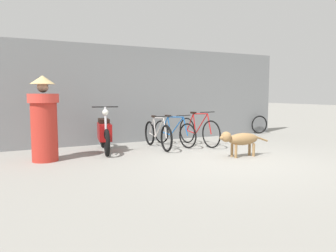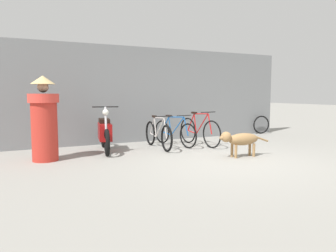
{
  "view_description": "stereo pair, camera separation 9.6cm",
  "coord_description": "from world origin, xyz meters",
  "px_view_note": "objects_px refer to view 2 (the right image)",
  "views": [
    {
      "loc": [
        -4.12,
        -5.19,
        1.38
      ],
      "look_at": [
        -0.8,
        1.18,
        0.65
      ],
      "focal_mm": 35.0,
      "sensor_mm": 36.0,
      "label": 1
    },
    {
      "loc": [
        -4.04,
        -5.24,
        1.38
      ],
      "look_at": [
        -0.8,
        1.18,
        0.65
      ],
      "focal_mm": 35.0,
      "sensor_mm": 36.0,
      "label": 2
    }
  ],
  "objects_px": {
    "motorcycle": "(105,133)",
    "spare_tire_left": "(261,125)",
    "person_in_robes": "(44,119)",
    "bicycle_1": "(174,133)",
    "bicycle_2": "(199,131)",
    "stray_dog": "(240,139)",
    "bicycle_0": "(158,135)"
  },
  "relations": [
    {
      "from": "bicycle_1",
      "to": "motorcycle",
      "type": "relative_size",
      "value": 0.93
    },
    {
      "from": "person_in_robes",
      "to": "stray_dog",
      "type": "bearing_deg",
      "value": 169.04
    },
    {
      "from": "motorcycle",
      "to": "spare_tire_left",
      "type": "relative_size",
      "value": 2.96
    },
    {
      "from": "bicycle_1",
      "to": "person_in_robes",
      "type": "relative_size",
      "value": 0.97
    },
    {
      "from": "bicycle_1",
      "to": "stray_dog",
      "type": "bearing_deg",
      "value": 3.46
    },
    {
      "from": "bicycle_1",
      "to": "spare_tire_left",
      "type": "relative_size",
      "value": 2.74
    },
    {
      "from": "bicycle_0",
      "to": "person_in_robes",
      "type": "xyz_separation_m",
      "value": [
        -2.69,
        -0.33,
        0.52
      ]
    },
    {
      "from": "stray_dog",
      "to": "spare_tire_left",
      "type": "distance_m",
      "value": 4.38
    },
    {
      "from": "bicycle_0",
      "to": "person_in_robes",
      "type": "height_order",
      "value": "person_in_robes"
    },
    {
      "from": "motorcycle",
      "to": "stray_dog",
      "type": "distance_m",
      "value": 3.12
    },
    {
      "from": "bicycle_0",
      "to": "spare_tire_left",
      "type": "relative_size",
      "value": 2.83
    },
    {
      "from": "stray_dog",
      "to": "motorcycle",
      "type": "bearing_deg",
      "value": -35.5
    },
    {
      "from": "bicycle_1",
      "to": "bicycle_2",
      "type": "distance_m",
      "value": 0.66
    },
    {
      "from": "bicycle_1",
      "to": "motorcycle",
      "type": "xyz_separation_m",
      "value": [
        -1.87,
        -0.03,
        0.09
      ]
    },
    {
      "from": "bicycle_2",
      "to": "motorcycle",
      "type": "bearing_deg",
      "value": -101.03
    },
    {
      "from": "bicycle_0",
      "to": "stray_dog",
      "type": "xyz_separation_m",
      "value": [
        1.1,
        -1.82,
        0.04
      ]
    },
    {
      "from": "bicycle_1",
      "to": "motorcycle",
      "type": "bearing_deg",
      "value": -100.65
    },
    {
      "from": "person_in_robes",
      "to": "bicycle_0",
      "type": "bearing_deg",
      "value": -162.44
    },
    {
      "from": "bicycle_0",
      "to": "bicycle_2",
      "type": "height_order",
      "value": "bicycle_2"
    },
    {
      "from": "bicycle_2",
      "to": "bicycle_0",
      "type": "bearing_deg",
      "value": -99.29
    },
    {
      "from": "motorcycle",
      "to": "person_in_robes",
      "type": "distance_m",
      "value": 1.53
    },
    {
      "from": "person_in_robes",
      "to": "bicycle_1",
      "type": "bearing_deg",
      "value": -160.36
    },
    {
      "from": "bicycle_1",
      "to": "person_in_robes",
      "type": "distance_m",
      "value": 3.34
    },
    {
      "from": "bicycle_1",
      "to": "motorcycle",
      "type": "height_order",
      "value": "motorcycle"
    },
    {
      "from": "bicycle_2",
      "to": "bicycle_1",
      "type": "bearing_deg",
      "value": -119.63
    },
    {
      "from": "person_in_robes",
      "to": "spare_tire_left",
      "type": "distance_m",
      "value": 7.22
    },
    {
      "from": "person_in_robes",
      "to": "spare_tire_left",
      "type": "bearing_deg",
      "value": -158.12
    },
    {
      "from": "bicycle_1",
      "to": "motorcycle",
      "type": "distance_m",
      "value": 1.87
    },
    {
      "from": "spare_tire_left",
      "to": "bicycle_1",
      "type": "bearing_deg",
      "value": -166.74
    },
    {
      "from": "stray_dog",
      "to": "person_in_robes",
      "type": "xyz_separation_m",
      "value": [
        -3.79,
        1.49,
        0.48
      ]
    },
    {
      "from": "motorcycle",
      "to": "spare_tire_left",
      "type": "bearing_deg",
      "value": 111.1
    },
    {
      "from": "stray_dog",
      "to": "spare_tire_left",
      "type": "height_order",
      "value": "spare_tire_left"
    }
  ]
}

